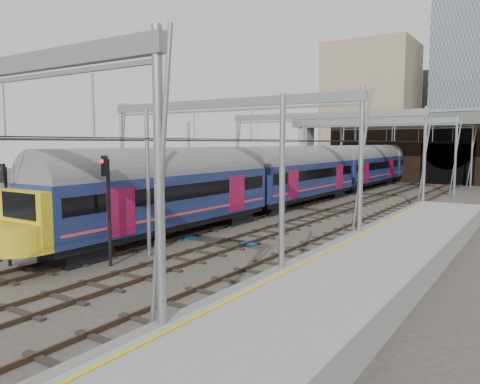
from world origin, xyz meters
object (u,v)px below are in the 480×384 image
Objects in this scene: train_second at (300,170)px; signal_near_centre at (107,197)px; relay_cabinet at (27,241)px; train_main at (339,170)px; signal_near_left at (5,201)px.

signal_near_centre is (5.93, -31.05, 0.49)m from train_second.
relay_cabinet is (-5.50, -0.37, -2.48)m from signal_near_centre.
relay_cabinet is at bearing -96.29° from train_main.
signal_near_left is (-1.82, -34.37, 0.24)m from train_main.
signal_near_centre is 6.04m from relay_cabinet.
signal_near_left is 3.90× the size of relay_cabinet.
train_main is 32.61m from relay_cabinet.
train_second is 11.32× the size of signal_near_left.
signal_near_left is at bearing -93.03° from train_main.
train_main reaches higher than train_second.
train_second is 31.49m from relay_cabinet.
train_main is 60.59× the size of relay_cabinet.
signal_near_left is 0.93× the size of signal_near_centre.
signal_near_left reaches higher than relay_cabinet.
train_second reaches higher than relay_cabinet.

